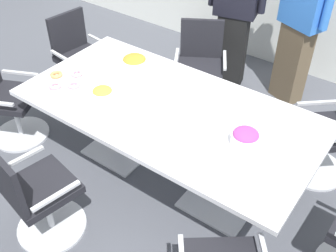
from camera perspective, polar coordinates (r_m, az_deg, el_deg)
name	(u,v)px	position (r m, az deg, el deg)	size (l,w,h in m)	color
ground_plane	(168,173)	(3.71, 0.00, -6.62)	(10.00, 10.00, 0.01)	#4C4F56
conference_table	(168,119)	(3.29, 0.00, 1.01)	(2.40, 1.20, 0.75)	silver
office_chair_0	(80,61)	(4.57, -12.21, 8.89)	(0.60, 0.60, 0.91)	silver
office_chair_1	(7,102)	(4.13, -21.66, 3.18)	(0.72, 0.72, 0.91)	silver
office_chair_2	(36,197)	(3.13, -18.05, -9.42)	(0.63, 0.63, 0.91)	silver
office_chair_5	(330,136)	(3.72, 21.75, -1.29)	(0.76, 0.76, 0.91)	silver
office_chair_6	(200,71)	(4.31, 4.48, 7.72)	(0.74, 0.74, 0.91)	silver
person_standing_0	(236,7)	(4.50, 9.51, 16.12)	(0.61, 0.31, 1.76)	black
person_standing_1	(302,17)	(4.34, 18.30, 14.32)	(0.60, 0.37, 1.82)	brown
snack_bowl_chips_orange	(134,61)	(3.69, -4.73, 9.01)	(0.23, 0.23, 0.11)	white
snack_bowl_candy_mix	(245,137)	(2.89, 10.81, -1.56)	(0.21, 0.21, 0.12)	white
snack_bowl_chips_yellow	(103,93)	(3.34, -9.18, 4.65)	(0.18, 0.18, 0.08)	white
donut_platter	(66,80)	(3.59, -14.14, 6.23)	(0.35, 0.35, 0.04)	white
plate_stack	(167,132)	(2.92, -0.11, -0.84)	(0.22, 0.22, 0.05)	white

